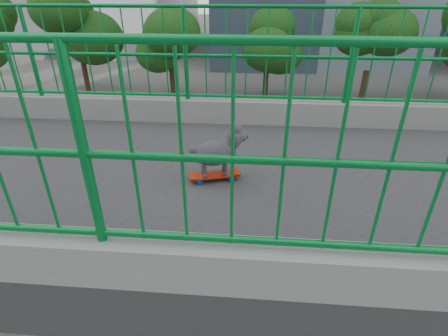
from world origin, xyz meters
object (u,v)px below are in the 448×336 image
at_px(poodle, 217,151).
at_px(car_4, 313,120).
at_px(skateboard, 215,175).
at_px(car_2, 9,153).

xyz_separation_m(poodle, car_4, (-18.95, 4.44, -6.53)).
bearing_deg(skateboard, car_2, -151.03).
distance_m(car_2, car_4, 18.13).
height_order(skateboard, poodle, poodle).
xyz_separation_m(skateboard, car_4, (-18.96, 4.47, -6.28)).
height_order(car_2, car_4, car_2).
bearing_deg(poodle, skateboard, -90.00).
relative_size(skateboard, poodle, 0.93).
relative_size(car_2, car_4, 1.24).
height_order(poodle, car_2, poodle).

